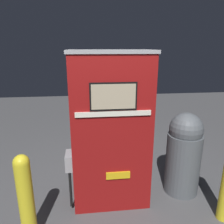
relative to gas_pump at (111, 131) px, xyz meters
name	(u,v)px	position (x,y,z in m)	size (l,w,h in m)	color
ground_plane	(113,211)	(0.00, -0.26, -0.99)	(14.00, 14.00, 0.00)	#4C4C4F
gas_pump	(111,131)	(0.00, 0.00, 0.00)	(1.06, 0.57, 1.98)	maroon
safety_bollard	(26,197)	(-0.94, -0.57, -0.46)	(0.16, 0.16, 1.01)	yellow
trash_bin	(184,153)	(1.03, 0.06, -0.39)	(0.48, 0.48, 1.17)	#51565B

